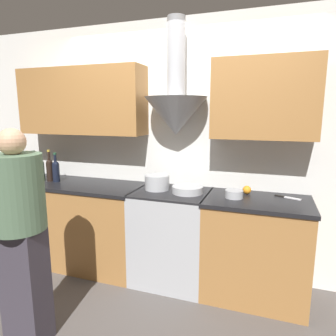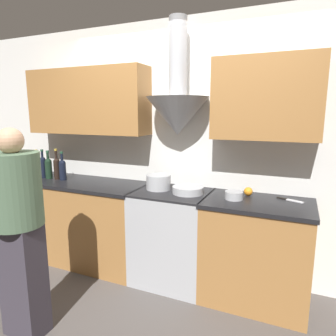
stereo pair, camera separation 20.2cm
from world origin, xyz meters
TOP-DOWN VIEW (x-y plane):
  - ground_plane at (0.00, 0.00)m, footprint 12.00×12.00m
  - wall_back at (-0.09, 0.62)m, footprint 8.40×0.61m
  - counter_left at (-1.08, 0.35)m, footprint 1.46×0.62m
  - counter_right at (0.81, 0.35)m, footprint 0.93×0.62m
  - stove_range at (0.00, 0.35)m, footprint 0.72×0.60m
  - wine_bottle_0 at (-1.72, 0.33)m, footprint 0.08×0.08m
  - wine_bottle_1 at (-1.63, 0.33)m, footprint 0.07×0.07m
  - wine_bottle_2 at (-1.53, 0.32)m, footprint 0.08×0.08m
  - wine_bottle_3 at (-1.42, 0.34)m, footprint 0.07×0.07m
  - wine_bottle_4 at (-1.34, 0.33)m, footprint 0.08×0.08m
  - stock_pot at (-0.16, 0.39)m, footprint 0.24×0.24m
  - mixing_bowl at (0.16, 0.36)m, footprint 0.29×0.29m
  - orange_fruit at (0.70, 0.50)m, footprint 0.08×0.08m
  - saucepan at (0.60, 0.33)m, footprint 0.16×0.16m
  - chefs_knife at (1.06, 0.49)m, footprint 0.23×0.11m
  - person_foreground_left at (-0.74, -0.78)m, footprint 0.37×0.37m

SIDE VIEW (x-z plane):
  - ground_plane at x=0.00m, z-range 0.00..0.00m
  - counter_left at x=-1.08m, z-range 0.00..0.93m
  - counter_right at x=0.81m, z-range 0.00..0.93m
  - stove_range at x=0.00m, z-range 0.00..0.93m
  - person_foreground_left at x=-0.74m, z-range 0.07..1.66m
  - chefs_knife at x=1.06m, z-range 0.93..0.94m
  - mixing_bowl at x=0.16m, z-range 0.93..1.00m
  - saucepan at x=0.60m, z-range 0.93..1.00m
  - orange_fruit at x=0.70m, z-range 0.93..1.01m
  - stock_pot at x=-0.16m, z-range 0.93..1.07m
  - wine_bottle_0 at x=-1.72m, z-range 0.89..1.22m
  - wine_bottle_4 at x=-1.34m, z-range 0.90..1.22m
  - wine_bottle_2 at x=-1.53m, z-range 0.90..1.23m
  - wine_bottle_1 at x=-1.63m, z-range 0.90..1.23m
  - wine_bottle_3 at x=-1.42m, z-range 0.89..1.24m
  - wall_back at x=-0.09m, z-range 0.16..2.76m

